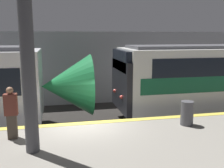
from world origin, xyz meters
TOP-DOWN VIEW (x-y plane):
  - ground_plane at (0.00, 0.00)m, footprint 120.00×120.00m
  - station_rear_barrier at (0.00, 6.89)m, footprint 50.00×0.15m
  - support_pillar_near at (-1.57, -2.14)m, footprint 0.36×0.36m
  - person_walking at (-2.24, -1.08)m, footprint 0.38×0.24m
  - trash_bin at (3.56, -1.05)m, footprint 0.44×0.44m

SIDE VIEW (x-z plane):
  - ground_plane at x=0.00m, z-range 0.00..0.00m
  - trash_bin at x=3.56m, z-range 1.14..1.99m
  - person_walking at x=-2.24m, z-range 1.18..2.79m
  - station_rear_barrier at x=0.00m, z-range 0.00..4.45m
  - support_pillar_near at x=-1.57m, z-range 1.14..5.28m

